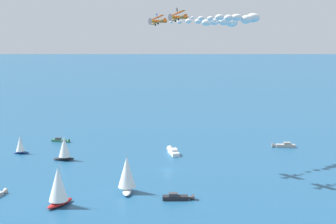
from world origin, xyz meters
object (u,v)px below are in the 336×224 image
object	(u,v)px
biplane_wingman	(158,21)
motorboat_outer_ring_a	(61,141)
sailboat_mid_cluster	(20,145)
wingwalker_wingman	(157,15)
sailboat_far_stbd	(58,186)
sailboat_trailing	(127,174)
biplane_lead	(178,17)
motorboat_near_centre	(173,151)
sailboat_far_port	(64,148)
wingwalker_lead	(177,10)
motorboat_inshore	(180,197)
motorboat_offshore	(282,145)

from	to	relation	value
biplane_wingman	motorboat_outer_ring_a	bearing A→B (deg)	58.39
sailboat_mid_cluster	wingwalker_wingman	bearing A→B (deg)	-97.43
sailboat_far_stbd	wingwalker_wingman	world-z (taller)	wingwalker_wingman
sailboat_trailing	wingwalker_wingman	world-z (taller)	wingwalker_wingman
sailboat_mid_cluster	biplane_lead	bearing A→B (deg)	-104.51
sailboat_mid_cluster	biplane_wingman	bearing A→B (deg)	-97.71
motorboat_near_centre	wingwalker_wingman	world-z (taller)	wingwalker_wingman
sailboat_far_stbd	wingwalker_wingman	distance (m)	68.38
motorboat_outer_ring_a	biplane_lead	bearing A→B (deg)	-124.38
sailboat_far_port	sailboat_trailing	distance (m)	45.59
wingwalker_lead	motorboat_inshore	bearing A→B (deg)	-168.49
sailboat_far_stbd	sailboat_trailing	distance (m)	21.41
sailboat_far_port	motorboat_inshore	size ratio (longest dim) A/B	1.08
sailboat_mid_cluster	wingwalker_lead	bearing A→B (deg)	-104.31
motorboat_near_centre	sailboat_mid_cluster	xyz separation A→B (m)	(-11.15, 58.71, 2.71)
motorboat_near_centre	biplane_lead	world-z (taller)	biplane_lead
motorboat_offshore	wingwalker_lead	distance (m)	79.73
sailboat_far_port	motorboat_offshore	xyz separation A→B (m)	(36.31, -80.66, -3.87)
sailboat_mid_cluster	motorboat_outer_ring_a	size ratio (longest dim) A/B	0.98
motorboat_outer_ring_a	wingwalker_wingman	distance (m)	77.47
sailboat_far_stbd	motorboat_outer_ring_a	distance (m)	81.60
motorboat_inshore	motorboat_offshore	xyz separation A→B (m)	(71.88, -31.46, 0.03)
motorboat_offshore	biplane_lead	size ratio (longest dim) A/B	1.46
motorboat_outer_ring_a	sailboat_far_stbd	bearing A→B (deg)	-158.11
motorboat_near_centre	motorboat_inshore	world-z (taller)	motorboat_near_centre
motorboat_offshore	sailboat_mid_cluster	bearing A→B (deg)	106.40
sailboat_far_port	wingwalker_wingman	distance (m)	60.06
motorboat_near_centre	motorboat_outer_ring_a	world-z (taller)	motorboat_near_centre
motorboat_offshore	biplane_wingman	distance (m)	77.10
motorboat_offshore	biplane_lead	distance (m)	78.35
motorboat_inshore	motorboat_offshore	distance (m)	78.46
sailboat_far_stbd	biplane_lead	distance (m)	64.83
sailboat_far_stbd	biplane_wingman	world-z (taller)	biplane_wingman
sailboat_far_stbd	sailboat_mid_cluster	size ratio (longest dim) A/B	1.59
sailboat_trailing	biplane_wingman	world-z (taller)	biplane_wingman
sailboat_far_port	biplane_wingman	size ratio (longest dim) A/B	1.53
wingwalker_lead	biplane_wingman	bearing A→B (deg)	42.76
motorboat_near_centre	sailboat_far_stbd	bearing A→B (deg)	162.24
motorboat_inshore	motorboat_outer_ring_a	world-z (taller)	motorboat_inshore
biplane_lead	wingwalker_lead	size ratio (longest dim) A/B	3.68
motorboat_offshore	biplane_lead	xyz separation A→B (m)	(-46.77, 36.30, 51.32)
motorboat_inshore	motorboat_near_centre	bearing A→B (deg)	12.07
sailboat_far_stbd	sailboat_far_port	bearing A→B (deg)	20.26
sailboat_far_stbd	sailboat_trailing	xyz separation A→B (m)	(14.88, -15.39, -0.02)
sailboat_far_port	biplane_wingman	xyz separation A→B (m)	(-1.25, -35.81, 46.35)
sailboat_trailing	sailboat_far_stbd	bearing A→B (deg)	134.03
motorboat_outer_ring_a	biplane_wingman	size ratio (longest dim) A/B	1.22
motorboat_inshore	sailboat_trailing	xyz separation A→B (m)	(3.74, 16.57, 4.92)
wingwalker_wingman	motorboat_outer_ring_a	bearing A→B (deg)	58.49
sailboat_far_stbd	motorboat_offshore	distance (m)	104.58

